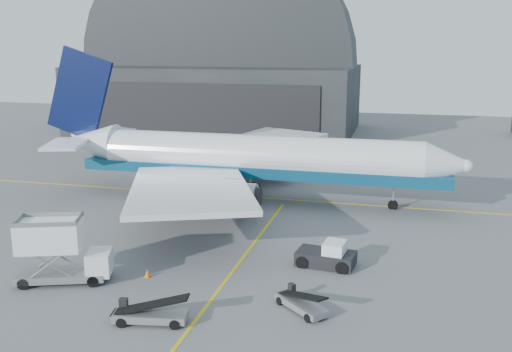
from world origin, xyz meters
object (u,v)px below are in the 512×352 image
(belt_loader_a, at_px, (150,314))
(belt_loader_b, at_px, (301,303))
(airliner, at_px, (243,158))
(pushback_tug, at_px, (328,256))
(catering_truck, at_px, (59,252))

(belt_loader_a, bearing_deg, belt_loader_b, 13.92)
(airliner, bearing_deg, pushback_tug, -55.90)
(pushback_tug, distance_m, belt_loader_b, 7.70)
(pushback_tug, bearing_deg, catering_truck, -149.79)
(airliner, distance_m, belt_loader_a, 28.16)
(catering_truck, xyz_separation_m, belt_loader_b, (16.83, -0.15, -1.74))
(airliner, xyz_separation_m, pushback_tug, (11.08, -16.37, -3.73))
(belt_loader_a, height_order, belt_loader_b, belt_loader_a)
(airliner, distance_m, belt_loader_b, 26.50)
(belt_loader_a, bearing_deg, catering_truck, 144.69)
(pushback_tug, bearing_deg, belt_loader_a, -121.38)
(catering_truck, distance_m, belt_loader_a, 9.46)
(belt_loader_b, bearing_deg, pushback_tug, 126.45)
(catering_truck, relative_size, belt_loader_a, 1.44)
(airliner, height_order, belt_loader_b, airliner)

